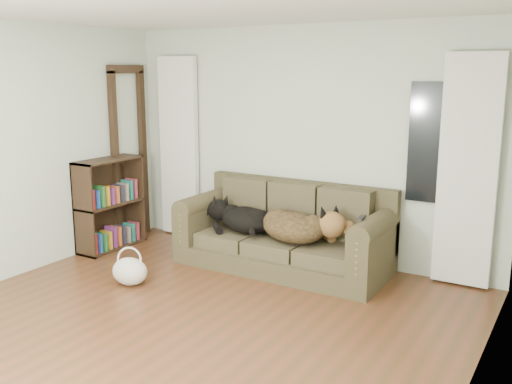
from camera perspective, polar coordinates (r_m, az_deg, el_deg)
The scene contains 13 objects.
floor at distance 4.77m, azimuth -9.33°, elevation -14.23°, with size 5.00×5.00×0.00m, color #4A2E17.
wall_back at distance 6.44m, azimuth 4.71°, elevation 4.85°, with size 4.50×0.04×2.60m, color beige.
wall_right at distance 3.39m, azimuth 20.47°, elevation -2.39°, with size 0.04×5.00×2.60m, color beige.
curtain_left at distance 7.30m, azimuth -7.70°, elevation 4.44°, with size 0.55×0.08×2.25m, color white.
curtain_right at distance 5.83m, azimuth 20.42°, elevation 1.89°, with size 0.55×0.08×2.25m, color white.
window_pane at distance 5.92m, azimuth 17.35°, elevation 4.69°, with size 0.50×0.03×1.20m, color black.
door_casing at distance 7.36m, azimuth -12.53°, elevation 3.54°, with size 0.07×0.60×2.10m, color #302214.
sofa at distance 6.14m, azimuth 2.65°, elevation -3.58°, with size 2.27×0.98×0.93m, color #2C2B19.
dog_black_lab at distance 6.33m, azimuth -1.30°, elevation -2.80°, with size 0.67×0.47×0.28m, color black.
dog_shepherd at distance 5.96m, azimuth 4.20°, elevation -3.68°, with size 0.77×0.55×0.34m, color black.
tv_remote at distance 5.52m, azimuth 10.51°, elevation -2.54°, with size 0.04×0.16×0.02m, color black.
tote_bag at distance 5.87m, azimuth -12.51°, elevation -7.56°, with size 0.38×0.29×0.28m, color beige.
bookshelf at distance 7.04m, azimuth -14.38°, elevation -1.49°, with size 0.33×0.87×1.09m, color #302214.
Camera 1 is at (2.80, -3.25, 2.10)m, focal length 40.00 mm.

